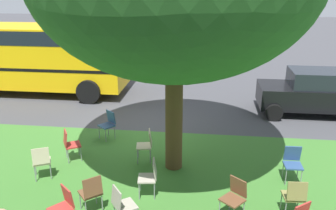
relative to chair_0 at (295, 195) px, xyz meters
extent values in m
plane|color=#424247|center=(3.88, -4.15, -0.52)|extent=(80.00, 80.00, 0.00)
cube|color=#3D752D|center=(3.88, -0.95, -0.52)|extent=(48.00, 6.00, 0.01)
cylinder|color=brown|center=(2.68, -1.78, 1.12)|extent=(0.44, 0.44, 3.28)
cube|color=olive|center=(0.01, -0.07, -0.08)|extent=(0.45, 0.43, 0.04)
cube|color=olive|center=(-0.01, 0.11, 0.16)|extent=(0.40, 0.11, 0.40)
cylinder|color=gray|center=(-0.16, -0.26, -0.31)|extent=(0.02, 0.02, 0.42)
cylinder|color=gray|center=(0.20, -0.23, -0.31)|extent=(0.02, 0.02, 0.42)
cylinder|color=gray|center=(0.17, 0.11, -0.31)|extent=(0.02, 0.02, 0.42)
cube|color=#B7332D|center=(4.63, 0.94, -0.08)|extent=(0.58, 0.58, 0.04)
cube|color=#B7332D|center=(4.51, 0.80, 0.16)|extent=(0.35, 0.33, 0.40)
cube|color=#ADA393|center=(3.15, -0.40, -0.08)|extent=(0.45, 0.47, 0.04)
cube|color=#ADA393|center=(2.97, -0.43, 0.16)|extent=(0.13, 0.41, 0.40)
cylinder|color=gray|center=(3.34, -0.56, -0.31)|extent=(0.02, 0.02, 0.42)
cylinder|color=gray|center=(3.29, -0.20, -0.31)|extent=(0.02, 0.02, 0.42)
cylinder|color=gray|center=(3.00, -0.60, -0.31)|extent=(0.02, 0.02, 0.42)
cylinder|color=gray|center=(2.96, -0.25, -0.31)|extent=(0.02, 0.02, 0.42)
cube|color=brown|center=(4.24, 0.30, -0.08)|extent=(0.58, 0.58, 0.04)
cube|color=brown|center=(4.12, 0.44, 0.16)|extent=(0.36, 0.32, 0.40)
cylinder|color=gray|center=(4.21, 0.05, -0.31)|extent=(0.02, 0.02, 0.42)
cylinder|color=gray|center=(4.48, 0.28, -0.31)|extent=(0.02, 0.02, 0.42)
cylinder|color=gray|center=(3.99, 0.31, -0.31)|extent=(0.02, 0.02, 0.42)
cylinder|color=gray|center=(4.27, 0.54, -0.31)|extent=(0.02, 0.02, 0.42)
cube|color=#335184|center=(4.92, -3.25, -0.08)|extent=(0.58, 0.58, 0.04)
cube|color=#335184|center=(4.80, -3.39, 0.16)|extent=(0.36, 0.32, 0.40)
cylinder|color=gray|center=(5.17, -3.24, -0.31)|extent=(0.02, 0.02, 0.42)
cylinder|color=gray|center=(4.89, -3.01, -0.31)|extent=(0.02, 0.02, 0.42)
cylinder|color=gray|center=(4.95, -3.50, -0.31)|extent=(0.02, 0.02, 0.42)
cylinder|color=gray|center=(4.67, -3.27, -0.31)|extent=(0.02, 0.02, 0.42)
cube|color=#335184|center=(-0.27, -1.39, -0.08)|extent=(0.43, 0.41, 0.04)
cube|color=#335184|center=(-0.26, -1.57, 0.16)|extent=(0.40, 0.09, 0.40)
cylinder|color=gray|center=(-0.09, -1.21, -0.31)|extent=(0.02, 0.02, 0.42)
cylinder|color=gray|center=(-0.45, -1.22, -0.31)|extent=(0.02, 0.02, 0.42)
cylinder|color=gray|center=(-0.08, -1.55, -0.31)|extent=(0.02, 0.02, 0.42)
cylinder|color=gray|center=(-0.44, -1.56, -0.31)|extent=(0.02, 0.02, 0.42)
cube|color=#B7332D|center=(5.45, -1.84, -0.08)|extent=(0.56, 0.56, 0.04)
cube|color=#B7332D|center=(5.61, -1.75, 0.16)|extent=(0.27, 0.39, 0.40)
cylinder|color=gray|center=(5.21, -1.77, -0.31)|extent=(0.02, 0.02, 0.42)
cylinder|color=gray|center=(5.39, -2.08, -0.31)|extent=(0.02, 0.02, 0.42)
cylinder|color=gray|center=(5.51, -1.60, -0.31)|extent=(0.02, 0.02, 0.42)
cylinder|color=gray|center=(5.69, -1.91, -0.31)|extent=(0.02, 0.02, 0.42)
cube|color=beige|center=(3.51, -2.00, -0.08)|extent=(0.46, 0.48, 0.04)
cube|color=beige|center=(3.34, -2.03, 0.16)|extent=(0.15, 0.41, 0.40)
cylinder|color=gray|center=(3.71, -2.15, -0.31)|extent=(0.02, 0.02, 0.42)
cylinder|color=gray|center=(3.65, -1.80, -0.31)|extent=(0.02, 0.02, 0.42)
cylinder|color=gray|center=(3.37, -2.21, -0.31)|extent=(0.02, 0.02, 0.42)
cylinder|color=gray|center=(3.32, -1.85, -0.31)|extent=(0.02, 0.02, 0.42)
cube|color=brown|center=(1.27, 0.21, -0.08)|extent=(0.58, 0.58, 0.04)
cube|color=brown|center=(1.15, 0.07, 0.16)|extent=(0.36, 0.32, 0.40)
cylinder|color=gray|center=(1.52, 0.22, -0.31)|extent=(0.02, 0.02, 0.42)
cylinder|color=gray|center=(1.30, -0.04, -0.31)|extent=(0.02, 0.02, 0.42)
cylinder|color=gray|center=(1.02, 0.19, -0.31)|extent=(0.02, 0.02, 0.42)
cube|color=#ADA393|center=(3.40, 0.66, -0.08)|extent=(0.57, 0.58, 0.04)
cube|color=#ADA393|center=(3.54, 0.77, 0.16)|extent=(0.31, 0.37, 0.40)
cylinder|color=gray|center=(3.37, 0.41, -0.31)|extent=(0.02, 0.02, 0.42)
cube|color=beige|center=(5.87, -0.86, -0.08)|extent=(0.55, 0.54, 0.04)
cube|color=beige|center=(5.79, -0.70, 0.16)|extent=(0.40, 0.25, 0.40)
cylinder|color=gray|center=(5.78, -1.09, -0.31)|extent=(0.02, 0.02, 0.42)
cylinder|color=gray|center=(6.11, -0.94, -0.31)|extent=(0.02, 0.02, 0.42)
cylinder|color=gray|center=(5.63, -0.79, -0.31)|extent=(0.02, 0.02, 0.42)
cylinder|color=gray|center=(5.96, -0.63, -0.31)|extent=(0.02, 0.02, 0.42)
cube|color=black|center=(-1.88, -6.25, 0.16)|extent=(3.70, 1.64, 0.76)
cube|color=#1E232B|center=(-2.03, -6.25, 0.81)|extent=(1.90, 1.44, 0.64)
cylinder|color=black|center=(-0.48, -5.38, -0.22)|extent=(0.60, 0.18, 0.60)
cylinder|color=black|center=(-0.48, -7.12, -0.22)|extent=(0.60, 0.18, 0.60)
cube|color=yellow|center=(10.57, -7.68, 1.11)|extent=(10.40, 2.44, 2.50)
cube|color=black|center=(10.57, -7.68, 0.76)|extent=(10.30, 2.46, 0.12)
cube|color=black|center=(10.57, -7.68, 2.01)|extent=(10.30, 2.46, 0.56)
cylinder|color=black|center=(6.57, -6.42, -0.04)|extent=(0.96, 0.28, 0.96)
cylinder|color=black|center=(6.57, -8.94, -0.04)|extent=(0.96, 0.28, 0.96)
camera|label=1|loc=(1.86, 6.35, 4.15)|focal=37.24mm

